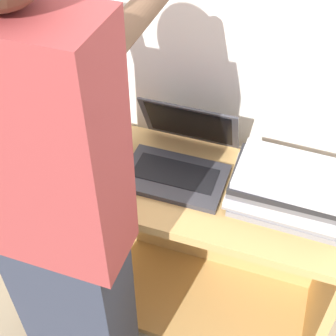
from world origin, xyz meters
TOP-DOWN VIEW (x-y plane):
  - wall_back at (0.00, 0.59)m, footprint 8.00×0.05m
  - cart at (0.00, 0.31)m, footprint 1.28×0.48m
  - laptop_open at (0.00, 0.30)m, footprint 0.37×0.35m
  - laptop_stack_left at (-0.40, 0.24)m, footprint 0.38×0.26m
  - laptop_stack_right at (0.40, 0.24)m, footprint 0.39×0.26m
  - person at (-0.19, -0.22)m, footprint 0.40×0.54m

SIDE VIEW (x-z plane):
  - cart at x=0.00m, z-range 0.00..0.76m
  - laptop_stack_left at x=-0.40m, z-range 0.76..0.83m
  - laptop_open at x=0.00m, z-range 0.69..0.93m
  - laptop_stack_right at x=0.40m, z-range 0.76..0.92m
  - person at x=-0.19m, z-range 0.02..1.83m
  - wall_back at x=0.00m, z-range 0.00..2.40m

